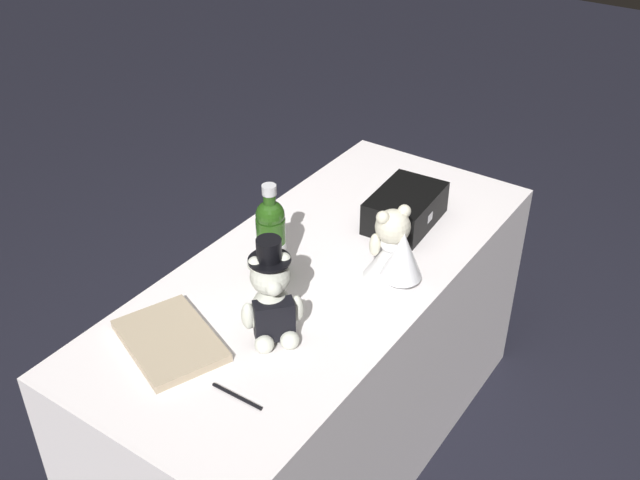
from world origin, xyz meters
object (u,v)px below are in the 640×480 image
object	(u,v)px
signing_pen	(235,396)
guestbook	(170,341)
gift_case_black	(405,208)
teddy_bear_groom	(272,301)
champagne_bottle	(271,239)
teddy_bear_bride	(394,251)

from	to	relation	value
signing_pen	guestbook	distance (m)	0.27
gift_case_black	guestbook	xyz separation A→B (m)	(-0.86, 0.21, -0.04)
teddy_bear_groom	signing_pen	distance (m)	0.26
gift_case_black	guestbook	distance (m)	0.89
signing_pen	champagne_bottle	bearing A→B (deg)	27.10
champagne_bottle	gift_case_black	world-z (taller)	champagne_bottle
guestbook	teddy_bear_groom	bearing A→B (deg)	-26.99
teddy_bear_bride	champagne_bottle	bearing A→B (deg)	121.26
teddy_bear_groom	gift_case_black	size ratio (longest dim) A/B	1.03
teddy_bear_groom	teddy_bear_bride	xyz separation A→B (m)	(0.39, -0.13, -0.02)
teddy_bear_groom	champagne_bottle	distance (m)	0.27
gift_case_black	guestbook	size ratio (longest dim) A/B	0.98
teddy_bear_bride	gift_case_black	distance (m)	0.32
teddy_bear_groom	guestbook	world-z (taller)	teddy_bear_groom
teddy_bear_groom	gift_case_black	world-z (taller)	teddy_bear_groom
teddy_bear_bride	gift_case_black	world-z (taller)	teddy_bear_bride
gift_case_black	signing_pen	bearing A→B (deg)	-176.87
teddy_bear_bride	guestbook	size ratio (longest dim) A/B	0.79
signing_pen	gift_case_black	xyz separation A→B (m)	(0.91, 0.05, 0.05)
teddy_bear_groom	gift_case_black	xyz separation A→B (m)	(0.69, -0.01, -0.06)
teddy_bear_groom	teddy_bear_bride	world-z (taller)	teddy_bear_groom
teddy_bear_groom	signing_pen	size ratio (longest dim) A/B	1.94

